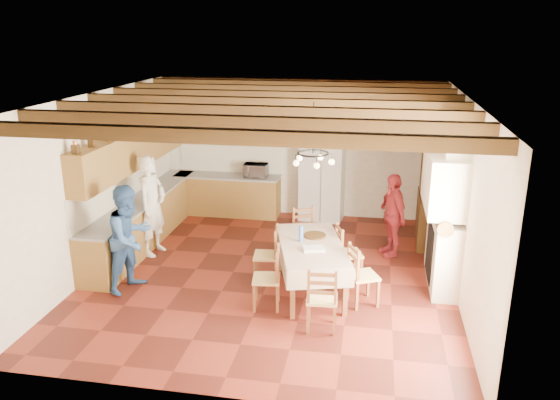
% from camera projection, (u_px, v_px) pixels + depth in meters
% --- Properties ---
extents(floor, '(6.00, 6.50, 0.02)m').
position_uv_depth(floor, '(271.00, 275.00, 9.29)').
color(floor, '#4A1811').
rests_on(floor, ground).
extents(ceiling, '(6.00, 6.50, 0.02)m').
position_uv_depth(ceiling, '(270.00, 96.00, 8.37)').
color(ceiling, silver).
rests_on(ceiling, ground).
extents(wall_back, '(6.00, 0.02, 3.00)m').
position_uv_depth(wall_back, '(299.00, 148.00, 11.88)').
color(wall_back, beige).
rests_on(wall_back, ground).
extents(wall_front, '(6.00, 0.02, 3.00)m').
position_uv_depth(wall_front, '(212.00, 278.00, 5.77)').
color(wall_front, beige).
rests_on(wall_front, ground).
extents(wall_left, '(0.02, 6.50, 3.00)m').
position_uv_depth(wall_left, '(98.00, 182.00, 9.33)').
color(wall_left, beige).
rests_on(wall_left, ground).
extents(wall_right, '(0.02, 6.50, 3.00)m').
position_uv_depth(wall_right, '(464.00, 200.00, 8.33)').
color(wall_right, beige).
rests_on(wall_right, ground).
extents(ceiling_beams, '(6.00, 6.30, 0.16)m').
position_uv_depth(ceiling_beams, '(270.00, 103.00, 8.40)').
color(ceiling_beams, '#352411').
rests_on(ceiling_beams, ground).
extents(lower_cabinets_left, '(0.60, 4.30, 0.86)m').
position_uv_depth(lower_cabinets_left, '(145.00, 221.00, 10.58)').
color(lower_cabinets_left, brown).
rests_on(lower_cabinets_left, ground).
extents(lower_cabinets_back, '(2.30, 0.60, 0.86)m').
position_uv_depth(lower_cabinets_back, '(228.00, 195.00, 12.18)').
color(lower_cabinets_back, brown).
rests_on(lower_cabinets_back, ground).
extents(countertop_left, '(0.62, 4.30, 0.04)m').
position_uv_depth(countertop_left, '(143.00, 199.00, 10.45)').
color(countertop_left, gray).
rests_on(countertop_left, lower_cabinets_left).
extents(countertop_back, '(2.34, 0.62, 0.04)m').
position_uv_depth(countertop_back, '(227.00, 176.00, 12.04)').
color(countertop_back, gray).
rests_on(countertop_back, lower_cabinets_back).
extents(backsplash_left, '(0.03, 4.30, 0.60)m').
position_uv_depth(backsplash_left, '(128.00, 182.00, 10.40)').
color(backsplash_left, silver).
rests_on(backsplash_left, ground).
extents(backsplash_back, '(2.30, 0.03, 0.60)m').
position_uv_depth(backsplash_back, '(230.00, 159.00, 12.21)').
color(backsplash_back, silver).
rests_on(backsplash_back, ground).
extents(upper_cabinets, '(0.35, 4.20, 0.70)m').
position_uv_depth(upper_cabinets, '(133.00, 149.00, 10.17)').
color(upper_cabinets, brown).
rests_on(upper_cabinets, ground).
extents(fireplace, '(0.56, 1.60, 2.80)m').
position_uv_depth(fireplace, '(442.00, 202.00, 8.59)').
color(fireplace, beige).
rests_on(fireplace, ground).
extents(wall_picture, '(0.34, 0.03, 0.42)m').
position_uv_depth(wall_picture, '(372.00, 135.00, 11.49)').
color(wall_picture, '#2E2115').
rests_on(wall_picture, ground).
extents(refrigerator, '(0.98, 0.84, 1.83)m').
position_uv_depth(refrigerator, '(323.00, 177.00, 11.80)').
color(refrigerator, white).
rests_on(refrigerator, floor).
extents(hutch, '(0.54, 1.22, 2.18)m').
position_uv_depth(hutch, '(433.00, 189.00, 10.32)').
color(hutch, '#331F0D').
rests_on(hutch, floor).
extents(dining_table, '(1.40, 2.04, 0.81)m').
position_uv_depth(dining_table, '(311.00, 249.00, 8.51)').
color(dining_table, beige).
rests_on(dining_table, floor).
extents(chandelier, '(0.47, 0.47, 0.03)m').
position_uv_depth(chandelier, '(313.00, 153.00, 8.04)').
color(chandelier, black).
rests_on(chandelier, ground).
extents(chair_left_near, '(0.45, 0.47, 0.96)m').
position_uv_depth(chair_left_near, '(266.00, 277.00, 8.10)').
color(chair_left_near, brown).
rests_on(chair_left_near, floor).
extents(chair_left_far, '(0.44, 0.46, 0.96)m').
position_uv_depth(chair_left_far, '(266.00, 254.00, 8.91)').
color(chair_left_far, brown).
rests_on(chair_left_far, floor).
extents(chair_right_near, '(0.54, 0.55, 0.96)m').
position_uv_depth(chair_right_near, '(363.00, 274.00, 8.19)').
color(chair_right_near, brown).
rests_on(chair_right_near, floor).
extents(chair_right_far, '(0.52, 0.53, 0.96)m').
position_uv_depth(chair_right_far, '(349.00, 252.00, 8.99)').
color(chair_right_far, brown).
rests_on(chair_right_far, floor).
extents(chair_end_near, '(0.45, 0.43, 0.96)m').
position_uv_depth(chair_end_near, '(322.00, 297.00, 7.50)').
color(chair_end_near, brown).
rests_on(chair_end_near, floor).
extents(chair_end_far, '(0.54, 0.53, 0.96)m').
position_uv_depth(chair_end_far, '(306.00, 235.00, 9.73)').
color(chair_end_far, brown).
rests_on(chair_end_far, floor).
extents(person_man, '(0.55, 0.74, 1.86)m').
position_uv_depth(person_man, '(152.00, 205.00, 9.91)').
color(person_man, white).
rests_on(person_man, floor).
extents(person_woman_blue, '(0.91, 1.02, 1.73)m').
position_uv_depth(person_woman_blue, '(130.00, 238.00, 8.56)').
color(person_woman_blue, '#345C97').
rests_on(person_woman_blue, floor).
extents(person_woman_red, '(0.70, 0.98, 1.54)m').
position_uv_depth(person_woman_red, '(392.00, 215.00, 9.90)').
color(person_woman_red, '#AF2B32').
rests_on(person_woman_red, floor).
extents(microwave, '(0.52, 0.35, 0.28)m').
position_uv_depth(microwave, '(256.00, 170.00, 11.88)').
color(microwave, silver).
rests_on(microwave, countertop_back).
extents(fridge_vase, '(0.38, 0.38, 0.33)m').
position_uv_depth(fridge_vase, '(324.00, 128.00, 11.47)').
color(fridge_vase, '#331F0D').
rests_on(fridge_vase, refrigerator).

